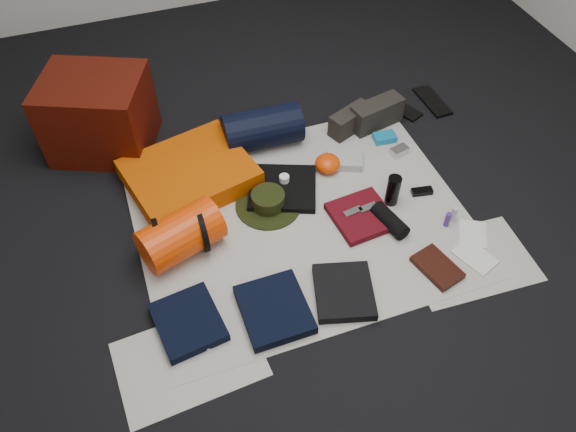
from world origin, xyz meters
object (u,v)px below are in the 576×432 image
object	(u,v)px
red_cabinet	(98,115)
sleeping_pad	(189,174)
paperback_book	(437,267)
stuff_sack	(181,235)
navy_duffel	(262,128)
water_bottle	(393,190)
compact_camera	(399,151)

from	to	relation	value
red_cabinet	sleeping_pad	bearing A→B (deg)	-26.43
sleeping_pad	paperback_book	distance (m)	1.33
stuff_sack	navy_duffel	bearing A→B (deg)	45.26
water_bottle	navy_duffel	bearing A→B (deg)	126.76
sleeping_pad	water_bottle	bearing A→B (deg)	-27.41
paperback_book	water_bottle	bearing A→B (deg)	76.46
compact_camera	stuff_sack	bearing A→B (deg)	178.18
water_bottle	compact_camera	bearing A→B (deg)	56.76
water_bottle	sleeping_pad	bearing A→B (deg)	152.59
stuff_sack	water_bottle	xyz separation A→B (m)	(1.06, -0.05, -0.02)
stuff_sack	paperback_book	xyz separation A→B (m)	(1.07, -0.50, -0.09)
red_cabinet	navy_duffel	world-z (taller)	red_cabinet
paperback_book	navy_duffel	bearing A→B (deg)	99.18
sleeping_pad	navy_duffel	size ratio (longest dim) A/B	1.44
compact_camera	paperback_book	xyz separation A→B (m)	(-0.19, -0.76, -0.00)
stuff_sack	compact_camera	xyz separation A→B (m)	(1.27, 0.26, -0.09)
red_cabinet	compact_camera	bearing A→B (deg)	1.43
water_bottle	red_cabinet	bearing A→B (deg)	144.54
red_cabinet	compact_camera	xyz separation A→B (m)	(1.51, -0.62, -0.19)
paperback_book	sleeping_pad	bearing A→B (deg)	120.26
water_bottle	paperback_book	world-z (taller)	water_bottle
red_cabinet	stuff_sack	world-z (taller)	red_cabinet
navy_duffel	compact_camera	distance (m)	0.76
compact_camera	navy_duffel	bearing A→B (deg)	140.83
navy_duffel	compact_camera	world-z (taller)	navy_duffel
red_cabinet	stuff_sack	distance (m)	0.91
navy_duffel	paperback_book	size ratio (longest dim) A/B	1.94
sleeping_pad	water_bottle	xyz separation A→B (m)	(0.93, -0.48, 0.03)
red_cabinet	sleeping_pad	size ratio (longest dim) A/B	0.85
navy_duffel	paperback_book	bearing A→B (deg)	-63.50
sleeping_pad	red_cabinet	bearing A→B (deg)	129.90
navy_duffel	compact_camera	xyz separation A→B (m)	(0.68, -0.33, -0.09)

